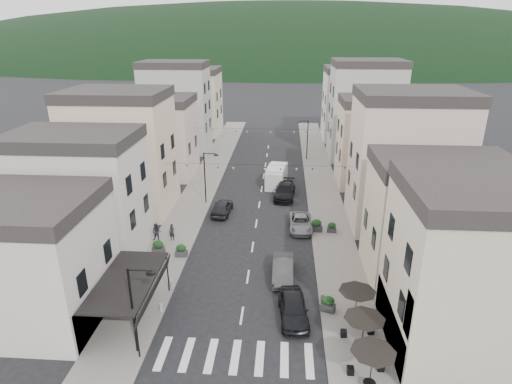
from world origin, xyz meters
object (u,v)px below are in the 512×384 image
at_px(parked_car_a, 293,308).
at_px(parked_car_e, 222,207).
at_px(parked_car_b, 283,269).
at_px(parked_car_c, 300,223).
at_px(pedestrian_b, 157,232).
at_px(delivery_van, 277,175).
at_px(pedestrian_a, 172,232).
at_px(parked_car_d, 285,191).

xyz_separation_m(parked_car_a, parked_car_e, (-7.39, 17.24, -0.03)).
distance_m(parked_car_b, parked_car_c, 9.15).
bearing_deg(pedestrian_b, parked_car_e, 53.74).
bearing_deg(delivery_van, parked_car_e, -113.87).
bearing_deg(pedestrian_b, pedestrian_a, 9.62).
bearing_deg(parked_car_b, delivery_van, 92.82).
height_order(parked_car_a, parked_car_c, parked_car_a).
xyz_separation_m(parked_car_c, pedestrian_b, (-13.48, -3.65, 0.31)).
height_order(parked_car_b, parked_car_c, parked_car_b).
relative_size(parked_car_b, delivery_van, 0.83).
relative_size(parked_car_d, parked_car_e, 1.23).
relative_size(parked_car_d, pedestrian_b, 3.23).
height_order(parked_car_a, pedestrian_b, pedestrian_b).
relative_size(parked_car_d, pedestrian_a, 3.45).
distance_m(parked_car_a, pedestrian_a, 15.44).
xyz_separation_m(parked_car_c, parked_car_d, (-1.60, 8.37, 0.14)).
height_order(parked_car_e, pedestrian_b, pedestrian_b).
height_order(parked_car_b, delivery_van, delivery_van).
bearing_deg(parked_car_e, parked_car_d, -138.36).
height_order(parked_car_a, parked_car_d, parked_car_d).
distance_m(parked_car_e, pedestrian_b, 8.55).
bearing_deg(pedestrian_b, parked_car_c, 16.33).
distance_m(pedestrian_a, pedestrian_b, 1.42).
bearing_deg(parked_car_e, pedestrian_b, 56.15).
xyz_separation_m(parked_car_c, delivery_van, (-2.68, 12.51, 0.60)).
bearing_deg(parked_car_c, parked_car_d, 99.70).
xyz_separation_m(parked_car_a, pedestrian_b, (-12.58, 10.45, 0.18)).
height_order(parked_car_c, parked_car_e, parked_car_e).
xyz_separation_m(parked_car_b, pedestrian_b, (-11.81, 5.35, 0.21)).
xyz_separation_m(pedestrian_a, pedestrian_b, (-1.40, -0.21, 0.06)).
relative_size(pedestrian_a, pedestrian_b, 0.94).
distance_m(parked_car_e, pedestrian_a, 7.59).
height_order(pedestrian_a, pedestrian_b, pedestrian_b).
xyz_separation_m(parked_car_d, pedestrian_a, (-10.48, -11.81, 0.12)).
relative_size(parked_car_a, pedestrian_a, 2.93).
bearing_deg(pedestrian_b, parked_car_d, 46.51).
bearing_deg(delivery_van, parked_car_d, -68.40).
height_order(parked_car_c, pedestrian_a, pedestrian_a).
relative_size(parked_car_b, parked_car_d, 0.84).
distance_m(parked_car_a, delivery_van, 26.68).
distance_m(parked_car_a, parked_car_d, 22.48).
bearing_deg(parked_car_d, pedestrian_b, -130.10).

